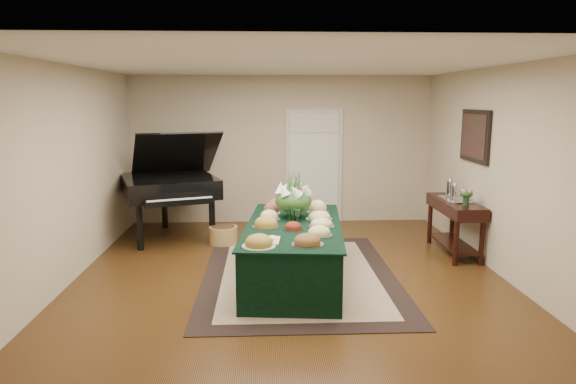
{
  "coord_description": "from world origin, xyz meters",
  "views": [
    {
      "loc": [
        -0.31,
        -6.43,
        2.27
      ],
      "look_at": [
        0.0,
        0.3,
        1.05
      ],
      "focal_mm": 32.0,
      "sensor_mm": 36.0,
      "label": 1
    }
  ],
  "objects_px": {
    "floral_centerpiece": "(294,196)",
    "grand_piano": "(170,185)",
    "mahogany_sideboard": "(455,213)",
    "buffet_table": "(294,252)"
  },
  "relations": [
    {
      "from": "buffet_table",
      "to": "grand_piano",
      "type": "bearing_deg",
      "value": 131.55
    },
    {
      "from": "floral_centerpiece",
      "to": "mahogany_sideboard",
      "type": "relative_size",
      "value": 0.37
    },
    {
      "from": "mahogany_sideboard",
      "to": "buffet_table",
      "type": "bearing_deg",
      "value": -157.16
    },
    {
      "from": "buffet_table",
      "to": "floral_centerpiece",
      "type": "xyz_separation_m",
      "value": [
        0.02,
        0.35,
        0.65
      ]
    },
    {
      "from": "buffet_table",
      "to": "mahogany_sideboard",
      "type": "xyz_separation_m",
      "value": [
        2.44,
        1.03,
        0.26
      ]
    },
    {
      "from": "grand_piano",
      "to": "mahogany_sideboard",
      "type": "height_order",
      "value": "grand_piano"
    },
    {
      "from": "buffet_table",
      "to": "grand_piano",
      "type": "relative_size",
      "value": 1.26
    },
    {
      "from": "buffet_table",
      "to": "grand_piano",
      "type": "xyz_separation_m",
      "value": [
        -1.92,
        2.17,
        0.52
      ]
    },
    {
      "from": "floral_centerpiece",
      "to": "grand_piano",
      "type": "height_order",
      "value": "grand_piano"
    },
    {
      "from": "floral_centerpiece",
      "to": "grand_piano",
      "type": "relative_size",
      "value": 0.24
    }
  ]
}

